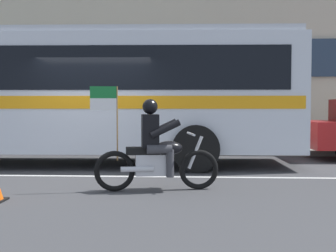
% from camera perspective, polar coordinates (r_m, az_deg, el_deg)
% --- Properties ---
extents(ground_plane, '(60.00, 60.00, 0.00)m').
position_cam_1_polar(ground_plane, '(9.60, -9.83, -6.03)').
color(ground_plane, '#3D3D3F').
extents(sidewalk_curb, '(28.00, 3.80, 0.15)m').
position_cam_1_polar(sidewalk_curb, '(14.57, -5.38, -2.76)').
color(sidewalk_curb, gray).
rests_on(sidewalk_curb, ground_plane).
extents(lane_center_stripe, '(26.60, 0.14, 0.01)m').
position_cam_1_polar(lane_center_stripe, '(9.02, -10.68, -6.57)').
color(lane_center_stripe, silver).
rests_on(lane_center_stripe, ground_plane).
extents(office_building_facade, '(28.00, 0.89, 9.27)m').
position_cam_1_polar(office_building_facade, '(17.08, -4.31, 13.43)').
color(office_building_facade, '#B2A893').
rests_on(office_building_facade, ground_plane).
extents(transit_bus, '(10.86, 2.88, 3.22)m').
position_cam_1_polar(transit_bus, '(10.84, -12.28, 4.91)').
color(transit_bus, silver).
rests_on(transit_bus, ground_plane).
extents(motorcycle_with_rider, '(2.17, 0.73, 1.78)m').
position_cam_1_polar(motorcycle_with_rider, '(7.31, -1.65, -3.44)').
color(motorcycle_with_rider, black).
rests_on(motorcycle_with_rider, ground_plane).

